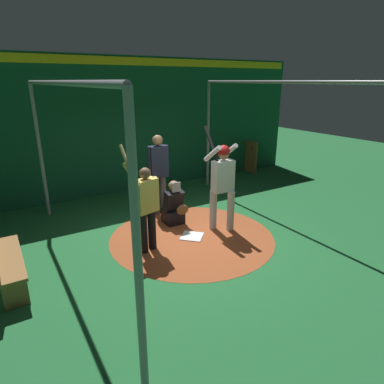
% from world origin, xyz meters
% --- Properties ---
extents(ground_plane, '(27.58, 27.58, 0.00)m').
position_xyz_m(ground_plane, '(0.00, 0.00, 0.00)').
color(ground_plane, '#216633').
extents(dirt_circle, '(3.27, 3.27, 0.01)m').
position_xyz_m(dirt_circle, '(0.00, 0.00, 0.00)').
color(dirt_circle, '#9E4C28').
rests_on(dirt_circle, ground).
extents(home_plate, '(0.59, 0.59, 0.01)m').
position_xyz_m(home_plate, '(0.00, 0.00, 0.01)').
color(home_plate, white).
rests_on(home_plate, dirt_circle).
extents(batter, '(0.68, 0.49, 2.13)m').
position_xyz_m(batter, '(0.01, 0.71, 1.10)').
color(batter, '#BCBCC0').
rests_on(batter, ground).
extents(catcher, '(0.58, 0.40, 0.98)m').
position_xyz_m(catcher, '(-0.77, 0.02, 0.39)').
color(catcher, black).
rests_on(catcher, ground).
extents(umpire, '(0.23, 0.49, 1.85)m').
position_xyz_m(umpire, '(-1.48, 0.01, 1.05)').
color(umpire, '#4C4C51').
rests_on(umpire, ground).
extents(visitor, '(0.54, 0.57, 1.96)m').
position_xyz_m(visitor, '(0.04, -0.98, 0.91)').
color(visitor, black).
rests_on(visitor, ground).
extents(back_wall, '(0.23, 11.58, 3.61)m').
position_xyz_m(back_wall, '(-3.59, 0.00, 1.82)').
color(back_wall, '#145133').
rests_on(back_wall, ground).
extents(cage_frame, '(5.63, 4.57, 2.99)m').
position_xyz_m(cage_frame, '(0.00, 0.00, 2.09)').
color(cage_frame, gray).
rests_on(cage_frame, ground).
extents(bat_rack, '(0.82, 0.19, 1.05)m').
position_xyz_m(bat_rack, '(-3.34, 4.34, 0.49)').
color(bat_rack, olive).
rests_on(bat_rack, ground).
extents(bench, '(1.57, 0.36, 0.85)m').
position_xyz_m(bench, '(-0.09, -3.26, 0.44)').
color(bench, olive).
rests_on(bench, ground).
extents(baseball_0, '(0.07, 0.07, 0.07)m').
position_xyz_m(baseball_0, '(-0.75, -0.10, 0.04)').
color(baseball_0, white).
rests_on(baseball_0, dirt_circle).
extents(baseball_1, '(0.07, 0.07, 0.07)m').
position_xyz_m(baseball_1, '(-0.14, 0.59, 0.04)').
color(baseball_1, white).
rests_on(baseball_1, dirt_circle).
extents(baseball_2, '(0.07, 0.07, 0.07)m').
position_xyz_m(baseball_2, '(-0.14, -0.83, 0.04)').
color(baseball_2, white).
rests_on(baseball_2, dirt_circle).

